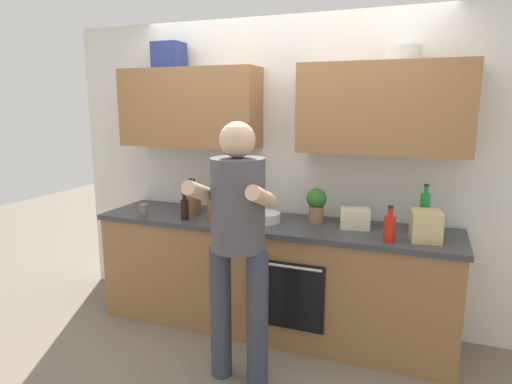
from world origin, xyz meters
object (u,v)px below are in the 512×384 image
Objects in this scene: knife_block at (192,200)px; grocery_bag_rice at (355,218)px; bottle_oil at (191,197)px; cup_stoneware at (144,209)px; bottle_soda at (425,212)px; grocery_bag_bread at (426,226)px; bottle_hotsauce at (389,228)px; bottle_juice at (240,214)px; bottle_soy at (185,209)px; person_standing at (238,233)px; bottle_vinegar at (247,201)px; mixing_bowl at (265,217)px; bottle_syrup at (212,208)px; potted_herb at (316,203)px.

knife_block reaches higher than grocery_bag_rice.
bottle_oil is 3.18× the size of cup_stoneware.
bottle_soda is 0.22m from grocery_bag_bread.
grocery_bag_rice is (1.34, 0.07, -0.05)m from knife_block.
bottle_soda is (1.92, -0.04, 0.04)m from bottle_oil.
bottle_oil reaches higher than grocery_bag_rice.
cup_stoneware is at bearing -172.92° from grocery_bag_rice.
bottle_hotsauce reaches higher than grocery_bag_bread.
bottle_juice is 2.64× the size of cup_stoneware.
bottle_soda is 1.56× the size of bottle_juice.
bottle_soda reaches higher than bottle_juice.
grocery_bag_bread is (1.93, -0.25, -0.00)m from bottle_oil.
bottle_hotsauce is 1.57m from bottle_soy.
bottle_vinegar is at bearing 108.62° from person_standing.
bottle_hotsauce reaches higher than bottle_soy.
bottle_soy is 0.86× the size of mixing_bowl.
knife_block is at bearing -59.71° from bottle_oil.
bottle_syrup is 1.10× the size of grocery_bag_bread.
bottle_soy is 0.95× the size of bottle_juice.
knife_block is (-1.82, -0.14, -0.03)m from bottle_soda.
bottle_syrup is 0.28m from bottle_juice.
bottle_soy is (-1.78, -0.32, -0.06)m from bottle_soda.
bottle_juice is at bearing 179.66° from bottle_hotsauce.
grocery_bag_bread is (1.40, -0.24, -0.01)m from bottle_vinegar.
bottle_hotsauce is 1.16× the size of bottle_soy.
bottle_hotsauce is 1.62m from knife_block.
potted_herb is 1.28× the size of grocery_bag_bread.
bottle_hotsauce is at bearing -44.35° from grocery_bag_rice.
bottle_juice is (-1.30, -0.32, -0.06)m from bottle_soda.
bottle_oil is at bearing 178.89° from bottle_soda.
bottle_hotsauce is 1.01× the size of mixing_bowl.
bottle_syrup is at bearing 176.79° from bottle_hotsauce.
grocery_bag_rice is at bearing -9.02° from potted_herb.
bottle_syrup is at bearing -163.55° from potted_herb.
bottle_soda is 1.50× the size of bottle_syrup.
knife_block is (0.38, 0.14, 0.08)m from cup_stoneware.
grocery_bag_bread is at bearing 26.25° from bottle_hotsauce.
grocery_bag_rice is at bearing -5.66° from bottle_vinegar.
bottle_soda reaches higher than bottle_oil.
bottle_oil reaches higher than bottle_soy.
grocery_bag_rice is at bearing 7.08° from cup_stoneware.
potted_herb reaches higher than grocery_bag_bread.
bottle_vinegar is 1.13× the size of mixing_bowl.
bottle_hotsauce is 1.16× the size of grocery_bag_rice.
bottle_oil is at bearing 175.86° from grocery_bag_rice.
bottle_soda is 1.30× the size of potted_herb.
bottle_syrup reaches higher than grocery_bag_bread.
grocery_bag_bread is (1.32, 0.11, 0.01)m from bottle_juice.
bottle_hotsauce is at bearing -3.21° from bottle_syrup.
potted_herb reaches higher than bottle_juice.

